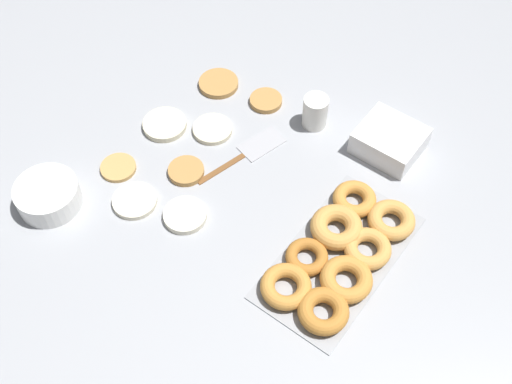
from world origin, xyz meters
TOP-DOWN VIEW (x-y plane):
  - ground_plane at (0.00, 0.00)m, footprint 3.00×3.00m
  - pancake_0 at (0.10, 0.11)m, footprint 0.10×0.10m
  - pancake_1 at (-0.13, 0.21)m, footprint 0.08×0.08m
  - pancake_2 at (-0.17, 0.12)m, footprint 0.10×0.10m
  - pancake_3 at (-0.04, 0.08)m, footprint 0.08×0.08m
  - pancake_4 at (0.23, 0.20)m, footprint 0.10×0.10m
  - pancake_5 at (0.04, 0.21)m, footprint 0.11×0.11m
  - pancake_6 at (0.25, 0.06)m, footprint 0.08×0.08m
  - pancake_7 at (-0.14, 0.00)m, footprint 0.10×0.10m
  - donut_tray at (-0.02, -0.33)m, footprint 0.39×0.21m
  - batter_bowl at (-0.29, 0.27)m, footprint 0.14×0.14m
  - container_stack at (0.31, -0.26)m, footprint 0.13×0.15m
  - paper_cup at (0.27, -0.07)m, footprint 0.06×0.06m
  - spatula at (0.11, -0.00)m, footprint 0.25×0.10m

SIDE VIEW (x-z plane):
  - ground_plane at x=0.00m, z-range 0.00..0.00m
  - spatula at x=0.11m, z-range 0.00..0.00m
  - pancake_1 at x=-0.13m, z-range 0.00..0.01m
  - pancake_2 at x=-0.17m, z-range 0.00..0.01m
  - pancake_0 at x=0.10m, z-range 0.00..0.01m
  - pancake_4 at x=0.23m, z-range 0.00..0.01m
  - pancake_6 at x=0.25m, z-range 0.00..0.01m
  - pancake_3 at x=-0.04m, z-range 0.00..0.01m
  - pancake_7 at x=-0.14m, z-range 0.00..0.02m
  - pancake_5 at x=0.04m, z-range 0.00..0.02m
  - donut_tray at x=-0.02m, z-range 0.00..0.04m
  - batter_bowl at x=-0.29m, z-range 0.00..0.06m
  - container_stack at x=0.31m, z-range 0.00..0.06m
  - paper_cup at x=0.27m, z-range 0.00..0.08m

